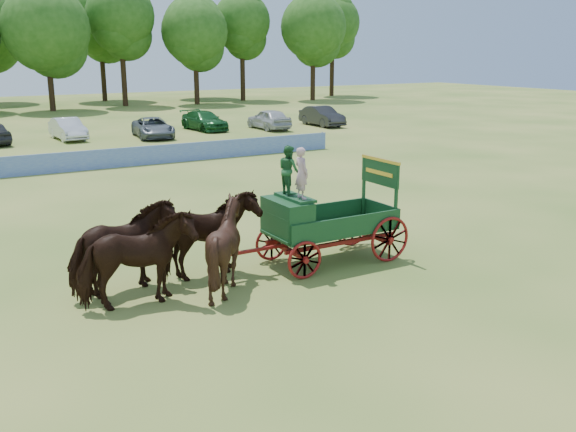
% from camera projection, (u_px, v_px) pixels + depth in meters
% --- Properties ---
extents(ground, '(160.00, 160.00, 0.00)m').
position_uv_depth(ground, '(323.00, 249.00, 20.60)').
color(ground, '#A19748').
rests_on(ground, ground).
extents(horse_lead_left, '(2.88, 1.40, 2.40)m').
position_uv_depth(horse_lead_left, '(137.00, 261.00, 15.69)').
color(horse_lead_left, black).
rests_on(horse_lead_left, ground).
extents(horse_lead_right, '(3.07, 1.96, 2.40)m').
position_uv_depth(horse_lead_right, '(124.00, 249.00, 16.61)').
color(horse_lead_right, black).
rests_on(horse_lead_right, ground).
extents(horse_wheel_left, '(2.49, 2.29, 2.40)m').
position_uv_depth(horse_wheel_left, '(226.00, 246.00, 16.86)').
color(horse_wheel_left, black).
rests_on(horse_wheel_left, ground).
extents(horse_wheel_right, '(2.96, 1.58, 2.40)m').
position_uv_depth(horse_wheel_right, '(209.00, 236.00, 17.78)').
color(horse_wheel_right, black).
rests_on(horse_wheel_right, ground).
extents(farm_dray, '(6.00, 2.00, 3.60)m').
position_uv_depth(farm_dray, '(310.00, 214.00, 18.71)').
color(farm_dray, maroon).
rests_on(farm_dray, ground).
extents(sponsor_banner, '(26.00, 0.08, 1.05)m').
position_uv_depth(sponsor_banner, '(127.00, 157.00, 35.02)').
color(sponsor_banner, '#2145B5').
rests_on(sponsor_banner, ground).
extents(parked_cars, '(46.90, 7.69, 1.65)m').
position_uv_depth(parked_cars, '(41.00, 132.00, 43.46)').
color(parked_cars, silver).
rests_on(parked_cars, ground).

